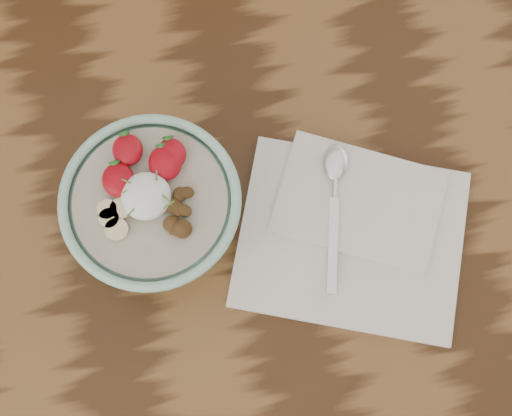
{
  "coord_description": "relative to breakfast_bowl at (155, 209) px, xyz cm",
  "views": [
    {
      "loc": [
        -5.41,
        -22.77,
        159.5
      ],
      "look_at": [
        -1.24,
        -4.87,
        86.67
      ],
      "focal_mm": 50.0,
      "sensor_mm": 36.0,
      "label": 1
    }
  ],
  "objects": [
    {
      "name": "spoon",
      "position": [
        21.42,
        -0.39,
        -4.71
      ],
      "size": [
        7.14,
        18.15,
        0.96
      ],
      "rotation": [
        0.0,
        0.0,
        -0.28
      ],
      "color": "silver",
      "rests_on": "napkin"
    },
    {
      "name": "breakfast_bowl",
      "position": [
        0.0,
        0.0,
        0.0
      ],
      "size": [
        19.78,
        19.78,
        13.16
      ],
      "rotation": [
        0.0,
        0.0,
        0.32
      ],
      "color": "#94C7B0",
      "rests_on": "table"
    },
    {
      "name": "table",
      "position": [
        12.11,
        1.2,
        -16.04
      ],
      "size": [
        160.0,
        90.0,
        75.0
      ],
      "color": "#371F0D",
      "rests_on": "ground"
    },
    {
      "name": "napkin",
      "position": [
        22.18,
        -6.41,
        -6.06
      ],
      "size": [
        32.83,
        30.2,
        1.63
      ],
      "rotation": [
        0.0,
        0.0,
        -0.41
      ],
      "color": "silver",
      "rests_on": "table"
    }
  ]
}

